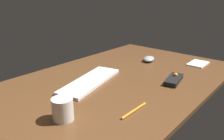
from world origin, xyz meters
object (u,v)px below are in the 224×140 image
Objects in this scene: pen at (134,111)px; keyboard at (90,81)px; notepad at (198,63)px; media_remote at (174,79)px; coffee_mug at (63,109)px; computer_mouse at (149,59)px.

keyboard is at bearing 74.26° from pen.
pen reaches higher than notepad.
pen is (-9.43, -33.03, -0.25)cm from keyboard.
media_remote is 59.22cm from coffee_mug.
media_remote is 1.10× the size of pen.
media_remote is 36.00cm from notepad.
media_remote is at bearing -13.51° from coffee_mug.
coffee_mug is 0.54× the size of pen.
computer_mouse is (48.78, -3.27, 0.82)cm from keyboard.
notepad is (35.96, 1.54, -0.87)cm from media_remote.
media_remote is (27.51, -30.99, 0.52)cm from keyboard.
notepad is at bearing -9.06° from media_remote.
computer_mouse is at bearing -17.88° from keyboard.
media_remote is at bearing -62.46° from keyboard.
computer_mouse is at bearing 119.29° from notepad.
keyboard is at bearing 29.78° from coffee_mug.
computer_mouse is at bearing 27.28° from pen.
keyboard is 4.86× the size of coffee_mug.
computer_mouse is 34.95cm from media_remote.
notepad is (63.47, -29.45, -0.35)cm from keyboard.
coffee_mug is (-30.01, -17.17, 3.36)cm from keyboard.
notepad is (93.48, -12.28, -3.71)cm from coffee_mug.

